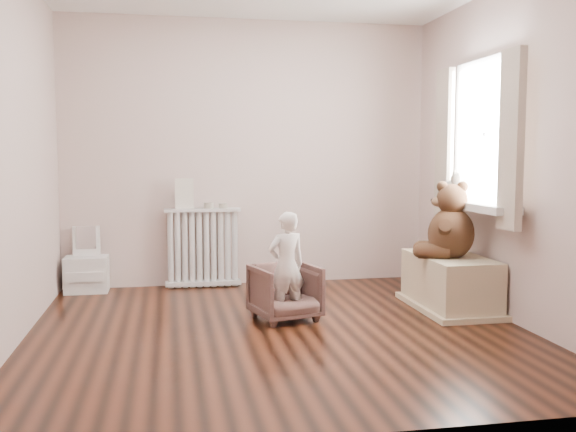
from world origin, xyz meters
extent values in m
cube|color=black|center=(0.00, 0.00, 0.00)|extent=(3.60, 3.60, 0.01)
cube|color=beige|center=(0.00, 1.80, 1.30)|extent=(3.60, 0.02, 2.60)
cube|color=beige|center=(0.00, -1.80, 1.30)|extent=(3.60, 0.02, 2.60)
cube|color=beige|center=(-1.80, 0.00, 1.30)|extent=(0.02, 3.60, 2.60)
cube|color=beige|center=(1.80, 0.00, 1.30)|extent=(0.02, 3.60, 2.60)
cube|color=white|center=(1.76, 0.30, 1.45)|extent=(0.03, 0.90, 1.10)
cube|color=silver|center=(1.67, 0.30, 0.87)|extent=(0.22, 1.10, 0.06)
cube|color=#C2B29C|center=(1.65, -0.27, 1.39)|extent=(0.06, 0.26, 1.30)
cube|color=#C2B29C|center=(1.65, 0.87, 1.39)|extent=(0.06, 0.26, 1.30)
cube|color=silver|center=(-0.46, 1.68, 0.39)|extent=(0.73, 0.14, 0.77)
cube|color=beige|center=(-0.63, 1.68, 0.91)|extent=(0.18, 0.02, 0.29)
cylinder|color=#A59E8C|center=(-0.40, 1.68, 0.80)|extent=(0.09, 0.09, 0.06)
cylinder|color=#A59E8C|center=(-0.26, 1.68, 0.79)|extent=(0.09, 0.09, 0.05)
cube|color=silver|center=(-1.55, 1.65, 0.28)|extent=(0.39, 0.28, 0.62)
imported|color=brown|center=(0.10, 0.31, 0.22)|extent=(0.58, 0.58, 0.44)
imported|color=white|center=(0.10, 0.26, 0.44)|extent=(0.35, 0.27, 0.83)
cube|color=beige|center=(1.52, 0.41, 0.20)|extent=(0.50, 0.95, 0.45)
camera|label=1|loc=(-0.78, -4.53, 1.28)|focal=40.00mm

